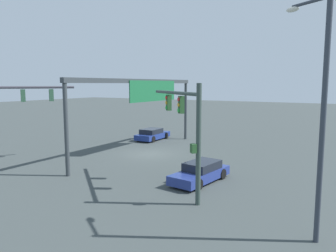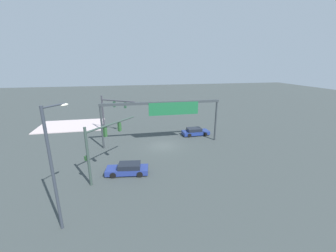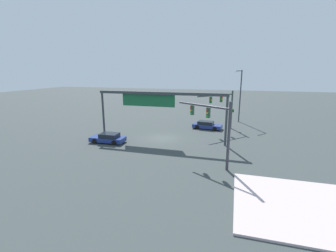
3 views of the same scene
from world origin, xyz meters
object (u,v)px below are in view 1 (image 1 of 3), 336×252
Objects in this scene: sedan_car_waiting_far at (201,172)px; streetlamp_curved_arm at (319,105)px; sedan_car_approaching at (152,134)px; traffic_signal_opposite_side at (185,119)px; traffic_signal_near_corner at (12,106)px.

streetlamp_curved_arm is at bearing 62.86° from sedan_car_waiting_far.
streetlamp_curved_arm reaches higher than sedan_car_approaching.
traffic_signal_opposite_side is at bearing -142.49° from sedan_car_approaching.
streetlamp_curved_arm is at bearing -157.76° from traffic_signal_opposite_side.
traffic_signal_near_corner is 14.51m from sedan_car_approaching.
traffic_signal_opposite_side is 1.28× the size of sedan_car_waiting_far.
traffic_signal_near_corner is at bearing 28.14° from streetlamp_curved_arm.
sedan_car_waiting_far is at bearing -137.35° from sedan_car_approaching.
streetlamp_curved_arm is (2.39, 21.35, 0.88)m from traffic_signal_near_corner.
sedan_car_approaching is at bearing -7.64° from streetlamp_curved_arm.
traffic_signal_opposite_side is 0.66× the size of streetlamp_curved_arm.
sedan_car_approaching and sedan_car_waiting_far have the same top height.
traffic_signal_opposite_side is 1.36× the size of sedan_car_approaching.
traffic_signal_opposite_side is (0.10, 14.70, -0.18)m from traffic_signal_near_corner.
traffic_signal_opposite_side is 17.80m from sedan_car_approaching.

